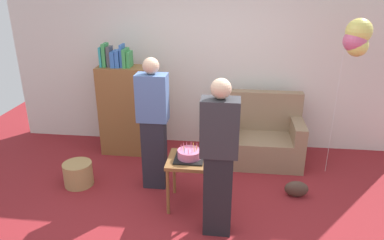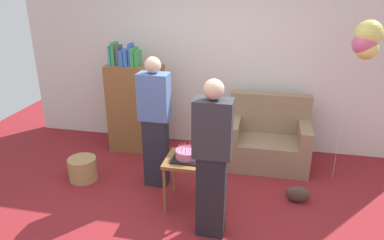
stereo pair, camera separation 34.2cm
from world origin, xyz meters
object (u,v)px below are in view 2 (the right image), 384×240
handbag (298,194)px  birthday_cake (187,154)px  person_blowing_candles (155,123)px  person_holding_cake (212,160)px  couch (268,141)px  wicker_basket (83,169)px  bookshelf (136,106)px  side_table (187,166)px  balloon_bunch (367,41)px

handbag → birthday_cake: bearing=-166.2°
person_blowing_candles → person_holding_cake: 1.14m
birthday_cake → handbag: 1.40m
couch → wicker_basket: couch is taller
birthday_cake → wicker_basket: bearing=170.0°
bookshelf → side_table: size_ratio=2.75×
bookshelf → balloon_bunch: 3.13m
balloon_bunch → bookshelf: bearing=173.8°
side_table → person_blowing_candles: 0.68m
wicker_basket → balloon_bunch: size_ratio=0.18×
side_table → handbag: 1.35m
person_blowing_candles → couch: bearing=11.8°
couch → wicker_basket: size_ratio=3.06×
bookshelf → handbag: bearing=-22.3°
couch → balloon_bunch: (0.99, -0.27, 1.45)m
bookshelf → person_holding_cake: (1.40, -1.69, 0.14)m
person_holding_cake → balloon_bunch: 2.26m
handbag → side_table: bearing=-166.2°
side_table → balloon_bunch: 2.45m
bookshelf → person_holding_cake: bearing=-50.4°
bookshelf → birthday_cake: 1.64m
bookshelf → side_table: (1.06, -1.26, -0.19)m
person_blowing_candles → person_holding_cake: same height
person_blowing_candles → balloon_bunch: balloon_bunch is taller
bookshelf → person_blowing_candles: person_blowing_candles is taller
person_holding_cake → wicker_basket: person_holding_cake is taller
wicker_basket → couch: bearing=22.4°
birthday_cake → balloon_bunch: (1.86, 0.94, 1.16)m
wicker_basket → balloon_bunch: balloon_bunch is taller
person_holding_cake → bookshelf: bearing=-22.5°
bookshelf → handbag: 2.56m
side_table → person_holding_cake: size_ratio=0.36×
person_blowing_candles → wicker_basket: 1.19m
person_holding_cake → balloon_bunch: (1.52, 1.37, 0.96)m
couch → person_blowing_candles: person_blowing_candles is taller
couch → side_table: (-0.87, -1.21, 0.16)m
couch → wicker_basket: (-2.32, -0.95, -0.19)m
birthday_cake → wicker_basket: birthday_cake is taller
side_table → person_holding_cake: person_holding_cake is taller
wicker_basket → person_blowing_candles: bearing=6.3°
bookshelf → side_table: 1.65m
birthday_cake → balloon_bunch: size_ratio=0.16×
person_blowing_candles → handbag: size_ratio=5.82×
bookshelf → wicker_basket: bearing=-111.1°
bookshelf → side_table: bookshelf is taller
birthday_cake → person_holding_cake: bearing=-51.8°
handbag → wicker_basket: bearing=-178.8°
couch → person_holding_cake: (-0.53, -1.64, 0.49)m
wicker_basket → balloon_bunch: 3.75m
side_table → person_holding_cake: bearing=-51.9°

